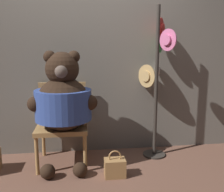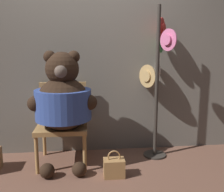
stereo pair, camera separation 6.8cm
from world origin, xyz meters
name	(u,v)px [view 1 (the left image)]	position (x,y,z in m)	size (l,w,h in m)	color
ground_plane	(88,170)	(0.00, 0.00, 0.00)	(14.00, 14.00, 0.00)	brown
wall_back	(85,48)	(0.00, 0.62, 1.34)	(8.00, 0.10, 2.67)	slate
chair	(62,120)	(-0.28, 0.31, 0.50)	(0.57, 0.56, 0.92)	#B2844C
teddy_bear	(63,101)	(-0.25, 0.13, 0.76)	(0.74, 0.66, 1.31)	black
hat_display_rack	(157,74)	(0.86, 0.35, 1.03)	(0.30, 0.53, 1.82)	#332D28
handbag_on_ground	(115,167)	(0.28, -0.18, 0.10)	(0.22, 0.15, 0.29)	#A87A47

